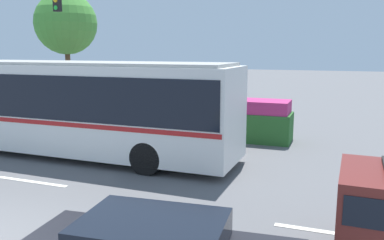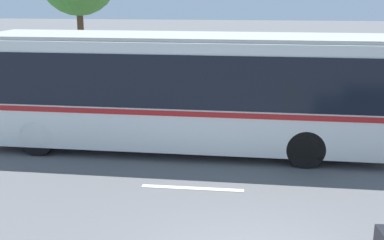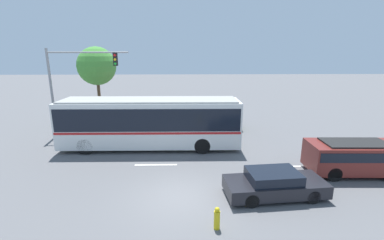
# 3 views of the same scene
# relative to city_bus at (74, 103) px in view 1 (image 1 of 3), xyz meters

# --- Properties ---
(city_bus) EXTENTS (11.70, 2.75, 3.29)m
(city_bus) POSITION_rel_city_bus_xyz_m (0.00, 0.00, 0.00)
(city_bus) COLOR silver
(city_bus) RESTS_ON ground
(flowering_hedge) EXTENTS (10.25, 1.52, 1.68)m
(flowering_hedge) POSITION_rel_city_bus_xyz_m (1.81, 4.47, -1.04)
(flowering_hedge) COLOR #286028
(flowering_hedge) RESTS_ON ground
(street_tree_left) EXTENTS (3.31, 3.31, 6.74)m
(street_tree_left) POSITION_rel_city_bus_xyz_m (-5.38, 6.73, 3.19)
(street_tree_left) COLOR brown
(street_tree_left) RESTS_ON ground
(lane_stripe_near) EXTENTS (2.40, 0.16, 0.01)m
(lane_stripe_near) POSITION_rel_city_bus_xyz_m (8.72, -3.34, -1.86)
(lane_stripe_near) COLOR silver
(lane_stripe_near) RESTS_ON ground
(lane_stripe_mid) EXTENTS (2.40, 0.16, 0.01)m
(lane_stripe_mid) POSITION_rel_city_bus_xyz_m (0.63, -2.93, -1.86)
(lane_stripe_mid) COLOR silver
(lane_stripe_mid) RESTS_ON ground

